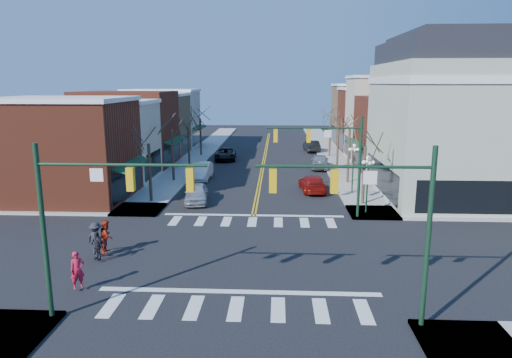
# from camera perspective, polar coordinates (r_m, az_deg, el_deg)

# --- Properties ---
(ground) EXTENTS (160.00, 160.00, 0.00)m
(ground) POSITION_cam_1_polar(r_m,az_deg,el_deg) (25.82, -1.26, -9.46)
(ground) COLOR black
(ground) RESTS_ON ground
(sidewalk_left) EXTENTS (3.50, 70.00, 0.15)m
(sidewalk_left) POSITION_cam_1_polar(r_m,az_deg,el_deg) (46.16, -10.39, 0.05)
(sidewalk_left) COLOR #9E9B93
(sidewalk_left) RESTS_ON ground
(sidewalk_right) EXTENTS (3.50, 70.00, 0.15)m
(sidewalk_right) POSITION_cam_1_polar(r_m,az_deg,el_deg) (45.50, 11.61, -0.17)
(sidewalk_right) COLOR #9E9B93
(sidewalk_right) RESTS_ON ground
(bldg_left_brick_a) EXTENTS (10.00, 8.50, 8.00)m
(bldg_left_brick_a) POSITION_cam_1_polar(r_m,az_deg,el_deg) (40.03, -22.77, 3.22)
(bldg_left_brick_a) COLOR maroon
(bldg_left_brick_a) RESTS_ON ground
(bldg_left_stucco_a) EXTENTS (10.00, 7.00, 7.50)m
(bldg_left_stucco_a) POSITION_cam_1_polar(r_m,az_deg,el_deg) (47.11, -18.74, 4.38)
(bldg_left_stucco_a) COLOR #BFB49D
(bldg_left_stucco_a) RESTS_ON ground
(bldg_left_brick_b) EXTENTS (10.00, 9.00, 8.50)m
(bldg_left_brick_b) POSITION_cam_1_polar(r_m,az_deg,el_deg) (54.53, -15.73, 6.04)
(bldg_left_brick_b) COLOR maroon
(bldg_left_brick_b) RESTS_ON ground
(bldg_left_tan) EXTENTS (10.00, 7.50, 7.80)m
(bldg_left_tan) POSITION_cam_1_polar(r_m,az_deg,el_deg) (62.41, -13.33, 6.53)
(bldg_left_tan) COLOR olive
(bldg_left_tan) RESTS_ON ground
(bldg_left_stucco_b) EXTENTS (10.00, 8.00, 8.20)m
(bldg_left_stucco_b) POSITION_cam_1_polar(r_m,az_deg,el_deg) (69.85, -11.59, 7.31)
(bldg_left_stucco_b) COLOR #BFB49D
(bldg_left_stucco_b) RESTS_ON ground
(bldg_right_brick_a) EXTENTS (10.00, 8.50, 8.00)m
(bldg_right_brick_a) POSITION_cam_1_polar(r_m,az_deg,el_deg) (51.89, 18.25, 5.33)
(bldg_right_brick_a) COLOR maroon
(bldg_right_brick_a) RESTS_ON ground
(bldg_right_stucco) EXTENTS (10.00, 7.00, 10.00)m
(bldg_right_stucco) POSITION_cam_1_polar(r_m,az_deg,el_deg) (59.27, 16.35, 7.17)
(bldg_right_stucco) COLOR #BFB49D
(bldg_right_stucco) RESTS_ON ground
(bldg_right_brick_b) EXTENTS (10.00, 8.00, 8.50)m
(bldg_right_brick_b) POSITION_cam_1_polar(r_m,az_deg,el_deg) (66.62, 14.83, 7.07)
(bldg_right_brick_b) COLOR maroon
(bldg_right_brick_b) RESTS_ON ground
(bldg_right_tan) EXTENTS (10.00, 8.00, 9.00)m
(bldg_right_tan) POSITION_cam_1_polar(r_m,az_deg,el_deg) (74.43, 13.57, 7.80)
(bldg_right_tan) COLOR olive
(bldg_right_tan) RESTS_ON ground
(victorian_corner) EXTENTS (12.25, 14.25, 13.30)m
(victorian_corner) POSITION_cam_1_polar(r_m,az_deg,el_deg) (41.31, 23.93, 7.08)
(victorian_corner) COLOR #A5B098
(victorian_corner) RESTS_ON ground
(traffic_mast_near_left) EXTENTS (6.60, 0.28, 7.20)m
(traffic_mast_near_left) POSITION_cam_1_polar(r_m,az_deg,el_deg) (18.70, -20.23, -3.39)
(traffic_mast_near_left) COLOR #14331E
(traffic_mast_near_left) RESTS_ON ground
(traffic_mast_near_right) EXTENTS (6.60, 0.28, 7.20)m
(traffic_mast_near_right) POSITION_cam_1_polar(r_m,az_deg,el_deg) (17.65, 15.21, -3.95)
(traffic_mast_near_right) COLOR #14331E
(traffic_mast_near_right) RESTS_ON ground
(traffic_mast_far_right) EXTENTS (6.60, 0.28, 7.20)m
(traffic_mast_far_right) POSITION_cam_1_polar(r_m,az_deg,el_deg) (31.96, 9.64, 3.29)
(traffic_mast_far_right) COLOR #14331E
(traffic_mast_far_right) RESTS_ON ground
(lamppost_corner) EXTENTS (0.36, 0.36, 4.33)m
(lamppost_corner) POSITION_cam_1_polar(r_m,az_deg,el_deg) (33.74, 13.80, 0.55)
(lamppost_corner) COLOR #14331E
(lamppost_corner) RESTS_ON ground
(lamppost_midblock) EXTENTS (0.36, 0.36, 4.33)m
(lamppost_midblock) POSITION_cam_1_polar(r_m,az_deg,el_deg) (40.04, 12.07, 2.38)
(lamppost_midblock) COLOR #14331E
(lamppost_midblock) RESTS_ON ground
(tree_left_a) EXTENTS (0.24, 0.24, 4.76)m
(tree_left_a) POSITION_cam_1_polar(r_m,az_deg,el_deg) (37.09, -13.11, 0.67)
(tree_left_a) COLOR #382B21
(tree_left_a) RESTS_ON ground
(tree_left_b) EXTENTS (0.24, 0.24, 5.04)m
(tree_left_b) POSITION_cam_1_polar(r_m,az_deg,el_deg) (44.69, -10.36, 2.85)
(tree_left_b) COLOR #382B21
(tree_left_b) RESTS_ON ground
(tree_left_c) EXTENTS (0.24, 0.24, 4.55)m
(tree_left_c) POSITION_cam_1_polar(r_m,az_deg,el_deg) (52.46, -8.39, 3.97)
(tree_left_c) COLOR #382B21
(tree_left_c) RESTS_ON ground
(tree_left_d) EXTENTS (0.24, 0.24, 4.90)m
(tree_left_d) POSITION_cam_1_polar(r_m,az_deg,el_deg) (60.25, -6.94, 5.19)
(tree_left_d) COLOR #382B21
(tree_left_d) RESTS_ON ground
(tree_right_a) EXTENTS (0.24, 0.24, 4.62)m
(tree_right_a) POSITION_cam_1_polar(r_m,az_deg,el_deg) (36.31, 13.32, 0.31)
(tree_right_a) COLOR #382B21
(tree_right_a) RESTS_ON ground
(tree_right_b) EXTENTS (0.24, 0.24, 5.18)m
(tree_right_b) POSITION_cam_1_polar(r_m,az_deg,el_deg) (44.03, 11.49, 2.76)
(tree_right_b) COLOR #382B21
(tree_right_b) RESTS_ON ground
(tree_right_c) EXTENTS (0.24, 0.24, 4.83)m
(tree_right_c) POSITION_cam_1_polar(r_m,az_deg,el_deg) (51.89, 10.18, 3.97)
(tree_right_c) COLOR #382B21
(tree_right_c) RESTS_ON ground
(tree_right_d) EXTENTS (0.24, 0.24, 4.97)m
(tree_right_d) POSITION_cam_1_polar(r_m,az_deg,el_deg) (59.76, 9.22, 5.10)
(tree_right_d) COLOR #382B21
(tree_right_d) RESTS_ON ground
(car_left_near) EXTENTS (2.38, 4.68, 1.53)m
(car_left_near) POSITION_cam_1_polar(r_m,az_deg,el_deg) (36.86, -7.49, -1.76)
(car_left_near) COLOR #BABBC0
(car_left_near) RESTS_ON ground
(car_left_mid) EXTENTS (1.78, 5.07, 1.67)m
(car_left_mid) POSITION_cam_1_polar(r_m,az_deg,el_deg) (45.60, -6.89, 0.98)
(car_left_mid) COLOR silver
(car_left_mid) RESTS_ON ground
(car_left_far) EXTENTS (2.77, 5.47, 1.48)m
(car_left_far) POSITION_cam_1_polar(r_m,az_deg,el_deg) (56.99, -3.83, 3.13)
(car_left_far) COLOR black
(car_left_far) RESTS_ON ground
(car_right_near) EXTENTS (2.46, 5.09, 1.43)m
(car_right_near) POSITION_cam_1_polar(r_m,az_deg,el_deg) (40.59, 7.07, -0.55)
(car_right_near) COLOR maroon
(car_right_near) RESTS_ON ground
(car_right_mid) EXTENTS (2.28, 5.05, 1.68)m
(car_right_mid) POSITION_cam_1_polar(r_m,az_deg,el_deg) (51.45, 7.97, 2.21)
(car_right_mid) COLOR #A5A5A9
(car_right_mid) RESTS_ON ground
(car_right_far) EXTENTS (2.22, 4.99, 1.59)m
(car_right_far) POSITION_cam_1_polar(r_m,az_deg,el_deg) (64.30, 6.95, 4.12)
(car_right_far) COLOR black
(car_right_far) RESTS_ON ground
(pedestrian_red_a) EXTENTS (0.76, 0.74, 1.76)m
(pedestrian_red_a) POSITION_cam_1_polar(r_m,az_deg,el_deg) (22.77, -21.43, -10.54)
(pedestrian_red_a) COLOR #B6132E
(pedestrian_red_a) RESTS_ON sidewalk_left
(pedestrian_red_b) EXTENTS (0.77, 0.96, 1.86)m
(pedestrian_red_b) POSITION_cam_1_polar(r_m,az_deg,el_deg) (26.79, -18.16, -6.82)
(pedestrian_red_b) COLOR red
(pedestrian_red_b) RESTS_ON sidewalk_left
(pedestrian_dark_a) EXTENTS (0.98, 0.82, 1.56)m
(pedestrian_dark_a) POSITION_cam_1_polar(r_m,az_deg,el_deg) (25.95, -19.25, -7.85)
(pedestrian_dark_a) COLOR #222029
(pedestrian_dark_a) RESTS_ON sidewalk_left
(pedestrian_dark_b) EXTENTS (1.34, 1.08, 1.82)m
(pedestrian_dark_b) POSITION_cam_1_polar(r_m,az_deg,el_deg) (26.68, -19.37, -7.03)
(pedestrian_dark_b) COLOR black
(pedestrian_dark_b) RESTS_ON sidewalk_left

